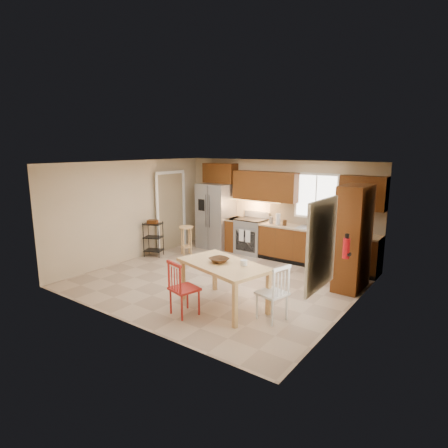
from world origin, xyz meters
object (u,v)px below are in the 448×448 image
bar_stool (186,241)px  utility_cart (153,239)px  refrigerator (216,216)px  range_stove (252,237)px  chair_red (184,288)px  dining_table (224,285)px  chair_white (272,292)px  pantry (353,238)px  fire_extinguisher (346,248)px  table_bowl (219,263)px  soap_bottle (324,227)px  table_jar (244,264)px

bar_stool → utility_cart: size_ratio=0.84×
refrigerator → bar_stool: size_ratio=2.37×
range_stove → chair_red: chair_red is taller
dining_table → chair_white: 0.95m
dining_table → chair_white: size_ratio=1.70×
pantry → fire_extinguisher: bearing=-79.2°
range_stove → dining_table: bearing=-66.2°
chair_white → table_bowl: bearing=107.1°
soap_bottle → pantry: bearing=-43.5°
range_stove → pantry: 3.19m
pantry → table_jar: (-1.20, -2.15, -0.21)m
soap_bottle → table_bowl: soap_bottle is taller
refrigerator → chair_red: bearing=-59.8°
soap_bottle → chair_red: 3.95m
fire_extinguisher → table_bowl: fire_extinguisher is taller
table_jar → range_stove: bearing=119.6°
chair_red → utility_cart: chair_red is taller
chair_red → bar_stool: (-2.41, 2.76, -0.10)m
range_stove → table_jar: range_stove is taller
pantry → bar_stool: pantry is taller
soap_bottle → fire_extinguisher: bearing=-59.5°
dining_table → chair_white: chair_white is taller
refrigerator → soap_bottle: (3.18, -0.02, 0.09)m
soap_bottle → utility_cart: (-3.98, -1.64, -0.54)m
pantry → utility_cart: 5.02m
chair_white → utility_cart: size_ratio=1.05×
range_stove → dining_table: (1.43, -3.24, -0.06)m
dining_table → bar_stool: 3.47m
pantry → table_bowl: pantry is taller
pantry → dining_table: (-1.55, -2.25, -0.65)m
dining_table → table_bowl: table_bowl is taller
refrigerator → bar_stool: bearing=-99.8°
range_stove → table_bowl: (1.32, -3.24, 0.35)m
chair_red → table_bowl: chair_red is taller
pantry → chair_white: pantry is taller
pantry → fire_extinguisher: 1.07m
refrigerator → dining_table: refrigerator is taller
chair_red → table_jar: (0.71, 0.75, 0.36)m
bar_stool → utility_cart: 0.86m
dining_table → table_bowl: bearing=-165.7°
chair_red → pantry: bearing=71.1°
dining_table → utility_cart: size_ratio=1.79×
chair_white → utility_cart: bearing=85.7°
chair_red → bar_stool: bearing=145.4°
chair_white → bar_stool: chair_white is taller
pantry → chair_red: 3.52m
table_bowl → utility_cart: 3.62m
table_bowl → utility_cart: size_ratio=0.36×
soap_bottle → bar_stool: (-3.36, -1.04, -0.61)m
bar_stool → pantry: bearing=1.2°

